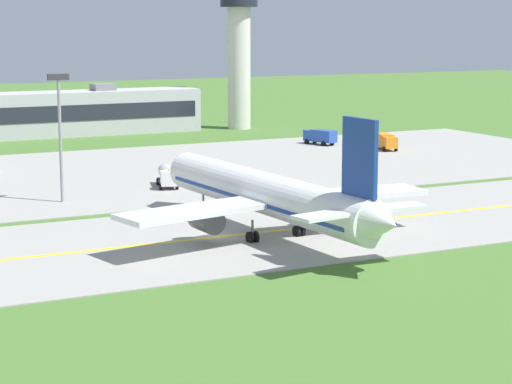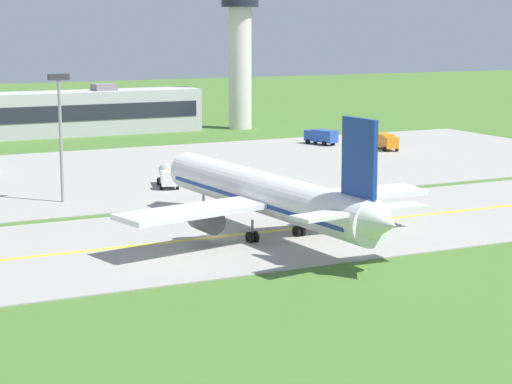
# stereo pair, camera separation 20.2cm
# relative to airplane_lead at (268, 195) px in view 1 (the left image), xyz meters

# --- Properties ---
(ground_plane) EXTENTS (500.00, 500.00, 0.00)m
(ground_plane) POSITION_rel_airplane_lead_xyz_m (-5.02, 1.70, -4.13)
(ground_plane) COLOR #47702D
(taxiway_strip) EXTENTS (240.00, 28.00, 0.10)m
(taxiway_strip) POSITION_rel_airplane_lead_xyz_m (-5.02, 1.70, -4.08)
(taxiway_strip) COLOR #9E9B93
(taxiway_strip) RESTS_ON ground
(apron_pad) EXTENTS (140.00, 52.00, 0.10)m
(apron_pad) POSITION_rel_airplane_lead_xyz_m (4.98, 43.70, -4.08)
(apron_pad) COLOR #9E9B93
(apron_pad) RESTS_ON ground
(taxiway_centreline) EXTENTS (220.00, 0.60, 0.01)m
(taxiway_centreline) POSITION_rel_airplane_lead_xyz_m (-5.02, 1.70, -4.03)
(taxiway_centreline) COLOR yellow
(taxiway_centreline) RESTS_ON taxiway_strip
(airplane_lead) EXTENTS (32.45, 39.65, 12.70)m
(airplane_lead) POSITION_rel_airplane_lead_xyz_m (0.00, 0.00, 0.00)
(airplane_lead) COLOR white
(airplane_lead) RESTS_ON ground
(service_truck_baggage) EXTENTS (3.65, 6.33, 2.65)m
(service_truck_baggage) POSITION_rel_airplane_lead_xyz_m (1.70, 30.74, -2.60)
(service_truck_baggage) COLOR silver
(service_truck_baggage) RESTS_ON ground
(service_truck_fuel) EXTENTS (3.76, 6.34, 2.60)m
(service_truck_fuel) POSITION_rel_airplane_lead_xyz_m (40.43, 59.01, -2.60)
(service_truck_fuel) COLOR #264CA5
(service_truck_fuel) RESTS_ON ground
(service_truck_pushback) EXTENTS (3.47, 6.32, 2.60)m
(service_truck_pushback) POSITION_rel_airplane_lead_xyz_m (46.49, 48.51, -2.60)
(service_truck_pushback) COLOR orange
(service_truck_pushback) RESTS_ON ground
(terminal_building) EXTENTS (59.44, 8.65, 9.21)m
(terminal_building) POSITION_rel_airplane_lead_xyz_m (1.46, 92.34, -0.10)
(terminal_building) COLOR #B2B2B7
(terminal_building) RESTS_ON ground
(control_tower) EXTENTS (7.60, 7.60, 28.31)m
(control_tower) POSITION_rel_airplane_lead_xyz_m (39.40, 88.41, 12.85)
(control_tower) COLOR silver
(control_tower) RESTS_ON ground
(apron_light_mast) EXTENTS (2.40, 0.50, 14.70)m
(apron_light_mast) POSITION_rel_airplane_lead_xyz_m (-12.85, 26.45, 5.19)
(apron_light_mast) COLOR gray
(apron_light_mast) RESTS_ON ground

